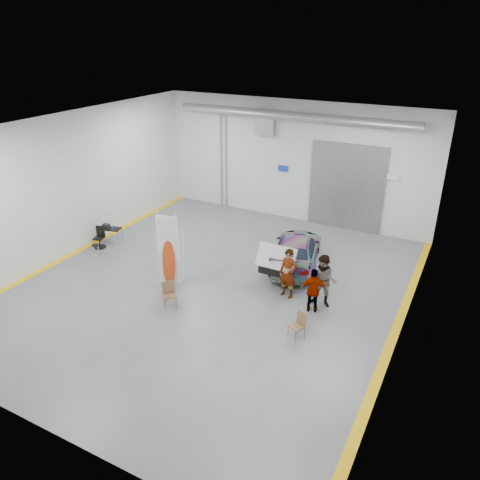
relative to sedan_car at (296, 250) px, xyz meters
The scene contains 13 objects.
ground 3.94m from the sedan_car, 123.94° to the right, with size 16.00×16.00×0.00m, color #5A5D61.
room_shell 4.06m from the sedan_car, 152.58° to the right, with size 14.02×16.18×6.01m.
sedan_car is the anchor object (origin of this frame).
person_a 2.66m from the sedan_car, 75.19° to the right, with size 0.69×0.45×1.90m, color #856448.
person_b 3.28m from the sedan_car, 51.57° to the right, with size 0.96×0.74×1.97m, color #435C7B.
person_c 3.59m from the sedan_car, 58.98° to the right, with size 0.96×0.39×1.65m, color #A26036.
surfboard_display 5.41m from the sedan_car, 133.84° to the right, with size 0.83×0.40×3.03m.
folding_chair_near 5.87m from the sedan_car, 117.48° to the right, with size 0.62×0.71×0.95m.
folding_chair_far 5.21m from the sedan_car, 68.17° to the right, with size 0.59×0.64×0.92m.
shop_stool 8.54m from the sedan_car, 155.83° to the right, with size 0.33×0.33×0.64m.
work_table 8.70m from the sedan_car, 167.53° to the right, with size 1.16×0.78×0.86m.
office_chair 8.80m from the sedan_car, 162.96° to the right, with size 0.52×0.54×0.96m.
trunk_lid 2.11m from the sedan_car, 90.00° to the right, with size 1.53×0.93×0.04m, color silver.
Camera 1 is at (8.25, -13.35, 9.13)m, focal length 35.00 mm.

